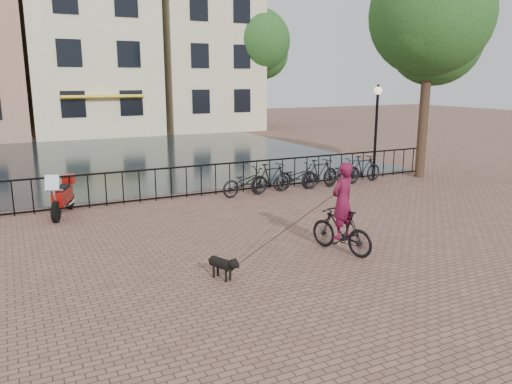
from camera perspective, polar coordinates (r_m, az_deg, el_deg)
name	(u,v)px	position (r m, az deg, el deg)	size (l,w,h in m)	color
ground	(330,290)	(9.26, 8.42, -11.01)	(100.00, 100.00, 0.00)	brown
canal_water	(125,157)	(24.99, -14.74, 3.86)	(20.00, 20.00, 0.00)	black
railing	(186,182)	(16.03, -7.95, 1.14)	(20.00, 0.05, 1.02)	black
canal_house_mid	(88,46)	(37.37, -18.67, 15.54)	(8.00, 9.50, 11.80)	beige
canal_house_right	(198,39)	(39.38, -6.64, 17.03)	(7.00, 9.00, 13.30)	beige
tree_near_right	(431,15)	(20.15, 19.38, 18.58)	(4.48, 4.48, 8.24)	black
tree_far_right	(258,42)	(37.99, 0.18, 16.82)	(4.76, 4.76, 8.76)	black
lamp_post	(377,116)	(18.95, 13.62, 8.42)	(0.30, 0.30, 3.45)	black
cyclist	(342,213)	(10.93, 9.81, -2.40)	(0.94, 1.77, 2.33)	black
dog	(222,267)	(9.56, -3.93, -8.51)	(0.50, 0.77, 0.49)	black
motorcycle	(62,192)	(14.75, -21.29, -0.01)	(1.06, 1.89, 1.33)	#990F0B
parked_bike_0	(246,182)	(16.14, -1.20, 1.15)	(0.60, 1.72, 0.90)	black
parked_bike_1	(271,178)	(16.55, 1.78, 1.61)	(0.47, 1.66, 1.00)	black
parked_bike_2	(296,177)	(17.02, 4.60, 1.72)	(0.60, 1.72, 0.90)	black
parked_bike_3	(320,173)	(17.51, 7.28, 2.14)	(0.47, 1.66, 1.00)	black
parked_bike_4	(342,172)	(18.05, 9.79, 2.22)	(0.60, 1.72, 0.90)	black
parked_bike_5	(363,169)	(18.61, 12.17, 2.59)	(0.47, 1.66, 1.00)	black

